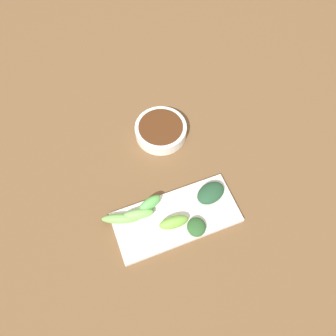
% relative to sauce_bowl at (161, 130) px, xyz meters
% --- Properties ---
extents(tabletop, '(2.10, 2.10, 0.02)m').
position_rel_sauce_bowl_xyz_m(tabletop, '(0.12, -0.03, -0.03)').
color(tabletop, brown).
rests_on(tabletop, ground).
extents(sauce_bowl, '(0.14, 0.14, 0.04)m').
position_rel_sauce_bowl_xyz_m(sauce_bowl, '(0.00, 0.00, 0.00)').
color(sauce_bowl, white).
rests_on(sauce_bowl, tabletop).
extents(serving_plate, '(0.14, 0.30, 0.01)m').
position_rel_sauce_bowl_xyz_m(serving_plate, '(0.25, -0.05, -0.01)').
color(serving_plate, silver).
rests_on(serving_plate, tabletop).
extents(broccoli_stalk_0, '(0.04, 0.08, 0.03)m').
position_rel_sauce_bowl_xyz_m(broccoli_stalk_0, '(0.21, -0.14, 0.01)').
color(broccoli_stalk_0, '#77BA5A').
rests_on(broccoli_stalk_0, serving_plate).
extents(broccoli_leafy_1, '(0.07, 0.09, 0.03)m').
position_rel_sauce_bowl_xyz_m(broccoli_leafy_1, '(0.23, 0.05, 0.01)').
color(broccoli_leafy_1, '#224A2E').
rests_on(broccoli_leafy_1, serving_plate).
extents(broccoli_stalk_2, '(0.03, 0.07, 0.03)m').
position_rel_sauce_bowl_xyz_m(broccoli_stalk_2, '(0.26, -0.07, 0.01)').
color(broccoli_stalk_2, '#72AC40').
rests_on(broccoli_stalk_2, serving_plate).
extents(broccoli_stalk_3, '(0.04, 0.07, 0.03)m').
position_rel_sauce_bowl_xyz_m(broccoli_stalk_3, '(0.20, -0.10, 0.01)').
color(broccoli_stalk_3, '#60BA59').
rests_on(broccoli_stalk_3, serving_plate).
extents(broccoli_stalk_4, '(0.05, 0.09, 0.02)m').
position_rel_sauce_bowl_xyz_m(broccoli_stalk_4, '(0.21, -0.18, 0.00)').
color(broccoli_stalk_4, '#74B755').
rests_on(broccoli_stalk_4, serving_plate).
extents(broccoli_leafy_5, '(0.06, 0.06, 0.02)m').
position_rel_sauce_bowl_xyz_m(broccoli_leafy_5, '(0.29, -0.02, 0.00)').
color(broccoli_leafy_5, '#2A5628').
rests_on(broccoli_leafy_5, serving_plate).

